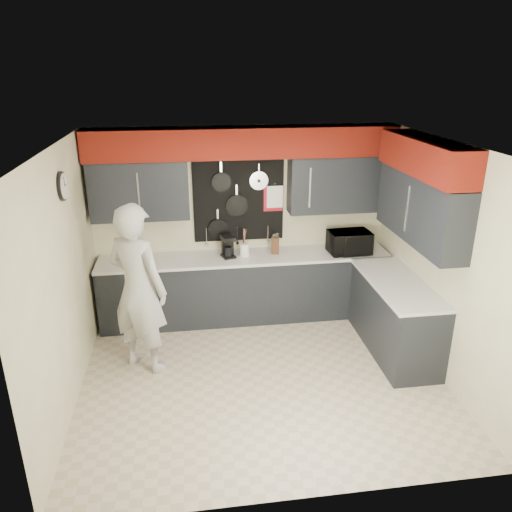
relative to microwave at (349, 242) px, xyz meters
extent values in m
plane|color=#C2AE97|center=(-1.41, -1.35, -1.07)|extent=(4.00, 4.00, 0.00)
cube|color=beige|center=(-1.41, 0.39, 0.23)|extent=(4.00, 0.01, 2.60)
cube|color=black|center=(-2.74, 0.24, 0.75)|extent=(1.24, 0.32, 0.75)
cube|color=black|center=(-0.13, 0.24, 0.75)|extent=(1.34, 0.32, 0.75)
cube|color=#63130B|center=(-1.41, 0.22, 1.33)|extent=(3.94, 0.36, 0.38)
cube|color=black|center=(-1.46, 0.38, 0.55)|extent=(1.22, 0.03, 1.15)
cylinder|color=black|center=(-1.69, 0.34, 0.81)|extent=(0.26, 0.04, 0.26)
cylinder|color=black|center=(-1.49, 0.34, 0.48)|extent=(0.30, 0.04, 0.30)
cylinder|color=black|center=(-1.75, 0.34, 0.17)|extent=(0.27, 0.04, 0.27)
cylinder|color=silver|center=(-1.19, 0.35, 0.81)|extent=(0.25, 0.02, 0.25)
cube|color=#AD0D1C|center=(-0.99, 0.36, 0.55)|extent=(0.26, 0.01, 0.34)
cube|color=white|center=(-0.97, 0.35, 0.58)|extent=(0.22, 0.01, 0.30)
cylinder|color=silver|center=(-1.91, 0.36, 0.06)|extent=(0.01, 0.01, 0.20)
cylinder|color=silver|center=(-1.48, 0.36, 0.06)|extent=(0.01, 0.01, 0.20)
cylinder|color=silver|center=(-1.06, 0.36, 0.06)|extent=(0.01, 0.01, 0.20)
cube|color=beige|center=(0.59, -1.35, 0.23)|extent=(0.01, 3.50, 2.60)
cube|color=black|center=(0.43, -1.05, 0.75)|extent=(0.32, 1.70, 0.75)
cube|color=#63130B|center=(0.41, -1.05, 1.33)|extent=(0.36, 1.70, 0.38)
cube|color=beige|center=(-3.40, -1.35, 0.23)|extent=(0.01, 3.50, 2.60)
cylinder|color=black|center=(-3.39, -0.95, 1.11)|extent=(0.04, 0.30, 0.30)
cylinder|color=white|center=(-3.36, -0.95, 1.11)|extent=(0.01, 0.26, 0.26)
cube|color=black|center=(-1.41, 0.10, -0.63)|extent=(3.90, 0.60, 0.88)
cube|color=silver|center=(-1.41, 0.08, -0.17)|extent=(3.90, 0.63, 0.04)
cube|color=black|center=(0.29, -1.00, -0.63)|extent=(0.60, 1.60, 0.88)
cube|color=silver|center=(0.28, -1.00, -0.17)|extent=(0.63, 1.60, 0.04)
cube|color=black|center=(-1.41, -0.16, -1.02)|extent=(3.90, 0.06, 0.10)
imported|color=black|center=(0.00, 0.00, 0.00)|extent=(0.57, 0.40, 0.30)
cube|color=#341810|center=(-0.99, 0.13, -0.04)|extent=(0.12, 0.12, 0.23)
cylinder|color=white|center=(-1.42, 0.10, -0.07)|extent=(0.13, 0.13, 0.17)
cube|color=black|center=(-1.64, 0.07, -0.14)|extent=(0.21, 0.23, 0.03)
cube|color=black|center=(-1.64, 0.15, 0.00)|extent=(0.17, 0.10, 0.27)
cube|color=black|center=(-1.64, 0.07, 0.11)|extent=(0.21, 0.23, 0.05)
cylinder|color=black|center=(-1.64, 0.06, -0.06)|extent=(0.10, 0.10, 0.12)
imported|color=#BABAB8|center=(-2.73, -0.95, -0.08)|extent=(0.87, 0.80, 1.98)
camera|label=1|loc=(-2.15, -6.11, 2.26)|focal=35.00mm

